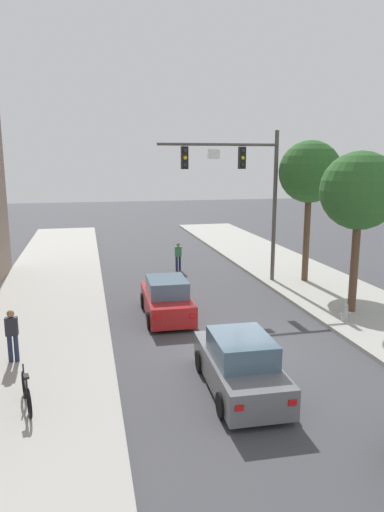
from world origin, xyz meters
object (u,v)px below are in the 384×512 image
bicycle_leaning (27,393)px  street_tree_nearest (360,192)px  car_lead_red (167,299)px  pedestrian_sidewalk_left_walker (12,333)px  fire_hydrant (345,312)px  car_following_grey (240,365)px  traffic_signal_mast (244,179)px  street_tree_second (310,173)px  pedestrian_crossing_road (178,255)px

bicycle_leaning → street_tree_nearest: street_tree_nearest is taller
car_lead_red → pedestrian_sidewalk_left_walker: bearing=-146.3°
bicycle_leaning → street_tree_nearest: 13.81m
fire_hydrant → pedestrian_sidewalk_left_walker: bearing=-174.7°
car_following_grey → bicycle_leaning: (-5.53, 0.04, -0.18)m
traffic_signal_mast → car_following_grey: size_ratio=1.75×
bicycle_leaning → street_tree_second: bearing=39.1°
pedestrian_crossing_road → street_tree_second: bearing=-35.3°
traffic_signal_mast → street_tree_second: 3.30m
traffic_signal_mast → street_tree_second: traffic_signal_mast is taller
traffic_signal_mast → pedestrian_sidewalk_left_walker: (-9.92, -7.70, -4.25)m
car_following_grey → car_lead_red: bearing=97.8°
car_following_grey → traffic_signal_mast: bearing=71.0°
street_tree_nearest → traffic_signal_mast: bearing=117.0°
car_following_grey → pedestrian_sidewalk_left_walker: (-6.24, 2.98, 0.34)m
street_tree_nearest → street_tree_second: 5.12m
car_following_grey → fire_hydrant: 6.93m
traffic_signal_mast → pedestrian_sidewalk_left_walker: bearing=-142.2°
car_lead_red → pedestrian_crossing_road: pedestrian_crossing_road is taller
car_following_grey → street_tree_second: 13.24m
pedestrian_sidewalk_left_walker → fire_hydrant: size_ratio=2.28×
street_tree_second → car_following_grey: bearing=-124.2°
street_tree_nearest → pedestrian_sidewalk_left_walker: bearing=-170.5°
pedestrian_crossing_road → bicycle_leaning: (-6.63, -14.25, -0.37)m
car_lead_red → bicycle_leaning: 7.99m
street_tree_nearest → street_tree_second: (0.41, 5.06, 0.61)m
traffic_signal_mast → fire_hydrant: bearing=-73.8°
street_tree_second → fire_hydrant: bearing=-102.3°
car_lead_red → pedestrian_crossing_road: 8.00m
pedestrian_sidewalk_left_walker → street_tree_second: 15.68m
pedestrian_crossing_road → bicycle_leaning: 15.72m
street_tree_second → street_tree_nearest: bearing=-94.6°
pedestrian_sidewalk_left_walker → fire_hydrant: pedestrian_sidewalk_left_walker is taller
fire_hydrant → pedestrian_crossing_road: bearing=113.8°
car_lead_red → car_following_grey: size_ratio=1.00×
fire_hydrant → street_tree_second: (1.33, 6.10, 5.10)m
traffic_signal_mast → car_following_grey: bearing=-109.0°
traffic_signal_mast → bicycle_leaning: 14.85m
car_following_grey → pedestrian_sidewalk_left_walker: pedestrian_sidewalk_left_walker is taller
traffic_signal_mast → bicycle_leaning: size_ratio=4.31×
traffic_signal_mast → fire_hydrant: (1.92, -6.60, -4.81)m
car_following_grey → fire_hydrant: size_ratio=5.96×
street_tree_second → bicycle_leaning: bearing=-140.9°
car_following_grey → bicycle_leaning: bearing=179.6°
car_lead_red → traffic_signal_mast: bearing=42.0°
pedestrian_sidewalk_left_walker → bicycle_leaning: bearing=-76.3°
car_following_grey → fire_hydrant: (5.60, 4.08, -0.22)m
traffic_signal_mast → car_following_grey: 12.19m
pedestrian_crossing_road → fire_hydrant: pedestrian_crossing_road is taller
traffic_signal_mast → street_tree_nearest: bearing=-63.0°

